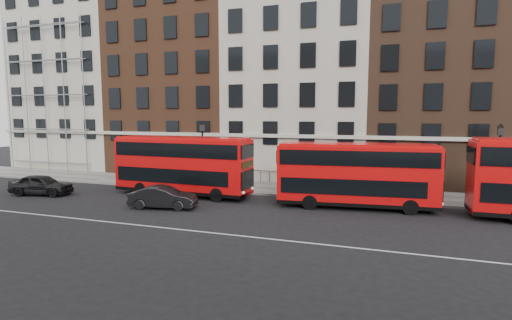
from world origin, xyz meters
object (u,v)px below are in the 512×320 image
(bus_c, at_px, (356,174))
(car_front, at_px, (163,197))
(car_rear, at_px, (41,185))
(bus_b, at_px, (182,164))

(bus_c, height_order, car_front, bus_c)
(car_rear, xyz_separation_m, car_front, (11.01, -0.77, -0.07))
(car_front, bearing_deg, bus_c, -82.34)
(bus_b, relative_size, car_rear, 2.31)
(bus_b, bearing_deg, car_rear, -160.22)
(bus_c, relative_size, car_rear, 2.23)
(bus_b, distance_m, bus_c, 12.55)
(car_rear, relative_size, car_front, 1.06)
(car_rear, distance_m, car_front, 11.03)
(bus_b, height_order, car_rear, bus_b)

